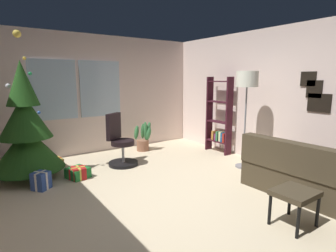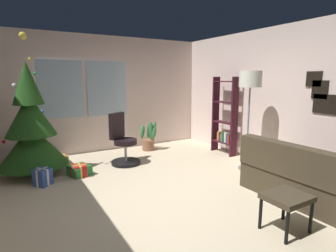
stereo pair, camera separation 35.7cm
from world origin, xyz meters
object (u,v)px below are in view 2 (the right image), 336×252
(gift_box_blue, at_px, (43,177))
(gift_box_gold, at_px, (62,160))
(office_chair, at_px, (123,144))
(footstool, at_px, (287,200))
(gift_box_green, at_px, (80,170))
(potted_plant, at_px, (149,138))
(bookshelf, at_px, (225,120))
(holiday_tree, at_px, (31,129))
(gift_box_red, at_px, (80,171))
(floor_lamp, at_px, (250,85))

(gift_box_blue, bearing_deg, gift_box_gold, 66.08)
(gift_box_gold, relative_size, office_chair, 0.32)
(footstool, distance_m, gift_box_green, 3.29)
(footstool, xyz_separation_m, gift_box_blue, (-2.15, 2.73, -0.23))
(gift_box_gold, bearing_deg, potted_plant, 1.55)
(gift_box_blue, distance_m, office_chair, 1.55)
(gift_box_green, xyz_separation_m, gift_box_blue, (-0.59, -0.16, 0.05))
(bookshelf, height_order, potted_plant, bookshelf)
(gift_box_gold, height_order, bookshelf, bookshelf)
(office_chair, xyz_separation_m, potted_plant, (0.89, 0.67, -0.11))
(potted_plant, bearing_deg, gift_box_green, -153.32)
(footstool, bearing_deg, gift_box_green, 118.25)
(gift_box_gold, relative_size, bookshelf, 0.19)
(footstool, height_order, gift_box_blue, footstool)
(holiday_tree, bearing_deg, office_chair, -8.47)
(gift_box_red, relative_size, gift_box_gold, 0.76)
(gift_box_blue, xyz_separation_m, potted_plant, (2.37, 1.06, 0.14))
(holiday_tree, bearing_deg, gift_box_gold, 37.12)
(gift_box_blue, height_order, office_chair, office_chair)
(potted_plant, bearing_deg, gift_box_gold, -178.45)
(gift_box_gold, height_order, potted_plant, potted_plant)
(footstool, relative_size, gift_box_red, 1.90)
(footstool, bearing_deg, office_chair, 102.02)
(gift_box_red, relative_size, floor_lamp, 0.14)
(footstool, height_order, holiday_tree, holiday_tree)
(holiday_tree, distance_m, floor_lamp, 3.83)
(holiday_tree, distance_m, gift_box_green, 1.07)
(gift_box_blue, xyz_separation_m, floor_lamp, (3.30, -1.06, 1.39))
(gift_box_blue, height_order, bookshelf, bookshelf)
(gift_box_green, height_order, gift_box_blue, gift_box_blue)
(gift_box_gold, distance_m, floor_lamp, 3.81)
(gift_box_gold, bearing_deg, gift_box_red, -80.98)
(office_chair, height_order, potted_plant, office_chair)
(gift_box_blue, bearing_deg, bookshelf, -0.72)
(footstool, bearing_deg, gift_box_red, 118.81)
(gift_box_gold, distance_m, gift_box_blue, 1.10)
(gift_box_gold, bearing_deg, footstool, -65.51)
(gift_box_red, distance_m, floor_lamp, 3.28)
(potted_plant, bearing_deg, footstool, -93.45)
(gift_box_gold, distance_m, office_chair, 1.24)
(footstool, distance_m, gift_box_red, 3.24)
(office_chair, distance_m, bookshelf, 2.26)
(gift_box_green, bearing_deg, holiday_tree, 145.20)
(gift_box_green, height_order, potted_plant, potted_plant)
(bookshelf, distance_m, potted_plant, 1.77)
(gift_box_gold, bearing_deg, office_chair, -30.72)
(footstool, xyz_separation_m, holiday_tree, (-2.21, 3.35, 0.44))
(holiday_tree, height_order, potted_plant, holiday_tree)
(office_chair, bearing_deg, floor_lamp, -38.39)
(footstool, xyz_separation_m, floor_lamp, (1.16, 1.67, 1.17))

